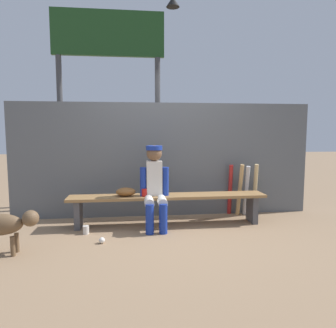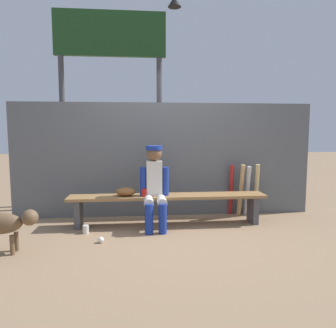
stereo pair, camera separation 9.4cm
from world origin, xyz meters
The scene contains 14 objects.
ground_plane centered at (0.00, 0.00, 0.00)m, with size 30.00×30.00×0.00m, color #937556.
chainlink_fence centered at (0.00, 0.52, 0.90)m, with size 4.76×0.03×1.80m, color #595E63.
dugout_bench centered at (0.00, 0.00, 0.35)m, with size 2.84×0.36×0.44m.
player_seated centered at (-0.20, -0.11, 0.63)m, with size 0.41×0.55×1.16m.
baseball_glove centered at (-0.60, 0.00, 0.50)m, with size 0.28×0.20×0.12m, color brown.
bat_aluminum_red centered at (1.07, 0.44, 0.41)m, with size 0.06×0.06×0.83m, color #B22323.
bat_wood_tan centered at (1.20, 0.35, 0.42)m, with size 0.06×0.06×0.84m, color tan.
bat_aluminum_silver centered at (1.30, 0.35, 0.41)m, with size 0.06×0.06×0.82m, color #B7B7BC.
bat_wood_natural centered at (1.46, 0.38, 0.42)m, with size 0.06×0.06×0.84m, color tan.
baseball centered at (-0.88, -0.66, 0.04)m, with size 0.07×0.07×0.07m, color white.
cup_on_ground centered at (-1.13, -0.28, 0.06)m, with size 0.08×0.08×0.11m, color silver.
cup_on_bench centered at (-0.34, -0.05, 0.50)m, with size 0.08×0.08×0.11m, color red.
scoreboard centered at (-0.85, 1.46, 2.64)m, with size 2.27×0.27×3.74m.
dog centered at (-1.91, -0.88, 0.34)m, with size 0.84×0.20×0.49m.
Camera 2 is at (-0.41, -4.38, 1.35)m, focal length 33.14 mm.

